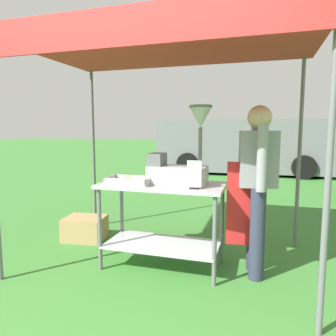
# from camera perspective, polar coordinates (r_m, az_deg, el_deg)

# --- Properties ---
(ground_plane) EXTENTS (70.00, 70.00, 0.00)m
(ground_plane) POSITION_cam_1_polar(r_m,az_deg,el_deg) (8.02, 9.57, -3.06)
(ground_plane) COLOR #3D7F33
(stall_canopy) EXTENTS (2.91, 1.93, 2.25)m
(stall_canopy) POSITION_cam_1_polar(r_m,az_deg,el_deg) (3.24, -0.56, 20.73)
(stall_canopy) COLOR slate
(stall_canopy) RESTS_ON ground
(donut_cart) EXTENTS (1.23, 0.60, 0.86)m
(donut_cart) POSITION_cam_1_polar(r_m,az_deg,el_deg) (3.15, -1.07, -7.16)
(donut_cart) COLOR #B7B7BC
(donut_cart) RESTS_ON ground
(donut_tray) EXTENTS (0.44, 0.26, 0.07)m
(donut_tray) POSITION_cam_1_polar(r_m,az_deg,el_deg) (3.08, -6.85, -2.49)
(donut_tray) COLOR #B7B7BC
(donut_tray) RESTS_ON donut_cart
(donut_fryer) EXTENTS (0.61, 0.28, 0.76)m
(donut_fryer) POSITION_cam_1_polar(r_m,az_deg,el_deg) (3.02, 2.31, 1.20)
(donut_fryer) COLOR #B7B7BC
(donut_fryer) RESTS_ON donut_cart
(menu_sign) EXTENTS (0.13, 0.05, 0.26)m
(menu_sign) POSITION_cam_1_polar(r_m,az_deg,el_deg) (2.81, 4.80, -1.62)
(menu_sign) COLOR black
(menu_sign) RESTS_ON donut_cart
(vendor) EXTENTS (0.46, 0.54, 1.61)m
(vendor) POSITION_cam_1_polar(r_m,az_deg,el_deg) (3.04, 15.90, -2.46)
(vendor) COLOR #2D3347
(vendor) RESTS_ON ground
(supply_crate) EXTENTS (0.54, 0.44, 0.29)m
(supply_crate) POSITION_cam_1_polar(r_m,az_deg,el_deg) (4.17, -14.92, -10.59)
(supply_crate) COLOR tan
(supply_crate) RESTS_ON ground
(van_grey) EXTENTS (5.44, 2.17, 1.69)m
(van_grey) POSITION_cam_1_polar(r_m,az_deg,el_deg) (10.40, 13.92, 3.98)
(van_grey) COLOR slate
(van_grey) RESTS_ON ground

